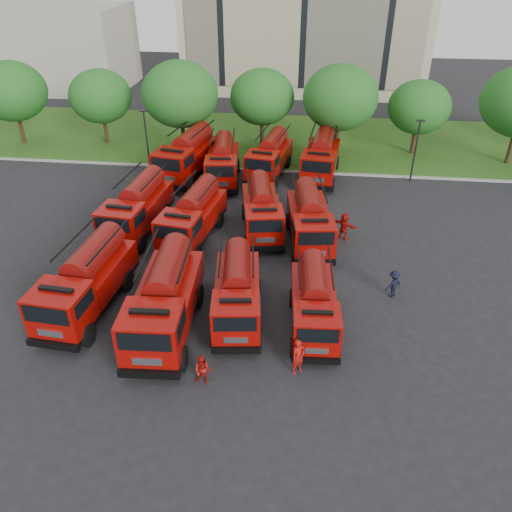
{
  "coord_description": "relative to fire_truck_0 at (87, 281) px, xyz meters",
  "views": [
    {
      "loc": [
        3.8,
        -21.99,
        16.73
      ],
      "look_at": [
        1.07,
        1.44,
        1.8
      ],
      "focal_mm": 35.0,
      "sensor_mm": 36.0,
      "label": 1
    }
  ],
  "objects": [
    {
      "name": "ground",
      "position": [
        7.46,
        1.87,
        -1.74
      ],
      "size": [
        140.0,
        140.0,
        0.0
      ],
      "primitive_type": "plane",
      "color": "black",
      "rests_on": "ground"
    },
    {
      "name": "lawn",
      "position": [
        7.46,
        27.87,
        -1.68
      ],
      "size": [
        70.0,
        16.0,
        0.12
      ],
      "primitive_type": "cube",
      "color": "#224B14",
      "rests_on": "ground"
    },
    {
      "name": "curb",
      "position": [
        7.46,
        19.77,
        -1.67
      ],
      "size": [
        70.0,
        0.3,
        0.14
      ],
      "primitive_type": "cube",
      "color": "gray",
      "rests_on": "ground"
    },
    {
      "name": "side_building",
      "position": [
        -22.54,
        45.87,
        3.26
      ],
      "size": [
        18.0,
        12.0,
        10.0
      ],
      "primitive_type": "cube",
      "color": "#9D968B",
      "rests_on": "ground"
    },
    {
      "name": "tree_0",
      "position": [
        -16.54,
        23.87,
        3.28
      ],
      "size": [
        6.3,
        6.3,
        7.7
      ],
      "color": "#382314",
      "rests_on": "ground"
    },
    {
      "name": "tree_1",
      "position": [
        -8.54,
        24.87,
        2.81
      ],
      "size": [
        5.71,
        5.71,
        6.98
      ],
      "color": "#382314",
      "rests_on": "ground"
    },
    {
      "name": "tree_2",
      "position": [
        -0.54,
        23.37,
        3.62
      ],
      "size": [
        6.72,
        6.72,
        8.22
      ],
      "color": "#382314",
      "rests_on": "ground"
    },
    {
      "name": "tree_3",
      "position": [
        6.46,
        25.87,
        2.94
      ],
      "size": [
        5.88,
        5.88,
        7.19
      ],
      "color": "#382314",
      "rests_on": "ground"
    },
    {
      "name": "tree_4",
      "position": [
        13.46,
        24.37,
        3.48
      ],
      "size": [
        6.55,
        6.55,
        8.01
      ],
      "color": "#382314",
      "rests_on": "ground"
    },
    {
      "name": "tree_5",
      "position": [
        20.46,
        25.37,
        2.61
      ],
      "size": [
        5.46,
        5.46,
        6.68
      ],
      "color": "#382314",
      "rests_on": "ground"
    },
    {
      "name": "lamp_post_0",
      "position": [
        -2.54,
        19.07,
        1.16
      ],
      "size": [
        0.6,
        0.25,
        5.11
      ],
      "color": "black",
      "rests_on": "ground"
    },
    {
      "name": "lamp_post_1",
      "position": [
        19.46,
        19.07,
        1.16
      ],
      "size": [
        0.6,
        0.25,
        5.11
      ],
      "color": "black",
      "rests_on": "ground"
    },
    {
      "name": "fire_truck_0",
      "position": [
        0.0,
        0.0,
        0.0
      ],
      "size": [
        3.26,
        7.78,
        3.46
      ],
      "rotation": [
        0.0,
        0.0,
        -0.08
      ],
      "color": "black",
      "rests_on": "ground"
    },
    {
      "name": "fire_truck_1",
      "position": [
        4.52,
        -1.16,
        0.07
      ],
      "size": [
        3.25,
        8.02,
        3.59
      ],
      "rotation": [
        0.0,
        0.0,
        0.06
      ],
      "color": "black",
      "rests_on": "ground"
    },
    {
      "name": "fire_truck_2",
      "position": [
        7.9,
        0.25,
        -0.21
      ],
      "size": [
        3.12,
        6.9,
        3.03
      ],
      "rotation": [
        0.0,
        0.0,
        0.13
      ],
      "color": "black",
      "rests_on": "ground"
    },
    {
      "name": "fire_truck_3",
      "position": [
        11.84,
        -0.11,
        -0.29
      ],
      "size": [
        2.66,
        6.47,
        2.89
      ],
      "rotation": [
        0.0,
        0.0,
        0.06
      ],
      "color": "black",
      "rests_on": "ground"
    },
    {
      "name": "fire_truck_4",
      "position": [
        -0.06,
        8.61,
        -0.03
      ],
      "size": [
        3.23,
        7.65,
        3.39
      ],
      "rotation": [
        0.0,
        0.0,
        -0.09
      ],
      "color": "black",
      "rests_on": "ground"
    },
    {
      "name": "fire_truck_5",
      "position": [
        3.85,
        7.99,
        -0.09
      ],
      "size": [
        3.44,
        7.45,
        3.27
      ],
      "rotation": [
        0.0,
        0.0,
        -0.14
      ],
      "color": "black",
      "rests_on": "ground"
    },
    {
      "name": "fire_truck_6",
      "position": [
        8.2,
        9.5,
        -0.16
      ],
      "size": [
        3.54,
        7.22,
        3.15
      ],
      "rotation": [
        0.0,
        0.0,
        0.18
      ],
      "color": "black",
      "rests_on": "ground"
    },
    {
      "name": "fire_truck_7",
      "position": [
        11.39,
        8.38,
        -0.11
      ],
      "size": [
        3.36,
        7.37,
        3.24
      ],
      "rotation": [
        0.0,
        0.0,
        0.13
      ],
      "color": "black",
      "rests_on": "ground"
    },
    {
      "name": "fire_truck_8",
      "position": [
        1.1,
        18.09,
        0.09
      ],
      "size": [
        4.14,
        8.35,
        3.64
      ],
      "rotation": [
        0.0,
        0.0,
        -0.18
      ],
      "color": "black",
      "rests_on": "ground"
    },
    {
      "name": "fire_truck_9",
      "position": [
        4.14,
        17.49,
        -0.11
      ],
      "size": [
        3.3,
        7.35,
        3.24
      ],
      "rotation": [
        0.0,
        0.0,
        0.12
      ],
      "color": "black",
      "rests_on": "ground"
    },
    {
      "name": "fire_truck_10",
      "position": [
        7.83,
        19.07,
        -0.11
      ],
      "size": [
        3.59,
        7.43,
        3.24
      ],
      "rotation": [
        0.0,
        0.0,
        -0.17
      ],
      "color": "black",
      "rests_on": "ground"
    },
    {
      "name": "fire_truck_11",
      "position": [
        12.05,
        19.14,
        -0.02
      ],
      "size": [
        3.31,
        7.7,
        3.41
      ],
      "rotation": [
        0.0,
        0.0,
        -0.1
      ],
      "color": "black",
      "rests_on": "ground"
    },
    {
      "name": "firefighter_0",
      "position": [
        11.23,
        -3.49,
        -1.74
      ],
      "size": [
        0.83,
        0.81,
        1.85
      ],
      "primitive_type": "imported",
      "rotation": [
        0.0,
        0.0,
        0.71
      ],
      "color": "#96100B",
      "rests_on": "ground"
    },
    {
      "name": "firefighter_1",
      "position": [
        7.09,
        -4.69,
        -1.74
      ],
      "size": [
        0.82,
        0.53,
        1.56
      ],
      "primitive_type": "imported",
      "rotation": [
        0.0,
        0.0,
        -0.16
      ],
      "color": "#96100B",
      "rests_on": "ground"
    },
    {
      "name": "firefighter_2",
      "position": [
        12.86,
        -0.13,
        -1.74
      ],
      "size": [
        0.65,
        0.98,
        1.56
      ],
      "primitive_type": "imported",
      "rotation": [
        0.0,
        0.0,
        1.72
      ],
      "color": "#96100B",
      "rests_on": "ground"
    },
    {
      "name": "firefighter_3",
      "position": [
        16.17,
        2.88,
        -1.74
      ],
      "size": [
        1.17,
        1.09,
        1.63
      ],
      "primitive_type": "imported",
      "rotation": [
        0.0,
        0.0,
        3.82
      ],
      "color": "black",
      "rests_on": "ground"
    },
    {
      "name": "firefighter_4",
      "position": [
        3.46,
        1.47,
        -1.74
      ],
      "size": [
        0.97,
        1.09,
        1.88
      ],
      "primitive_type": "imported",
      "rotation": [
        0.0,
        0.0,
        2.07
      ],
      "color": "black",
      "rests_on": "ground"
    },
    {
      "name": "firefighter_5",
      "position": [
        13.69,
        8.98,
        -1.74
      ],
      "size": [
        1.85,
        1.57,
        1.86
      ],
      "primitive_type": "imported",
      "rotation": [
        0.0,
        0.0,
        2.56
      ],
      "color": "#96100B",
      "rests_on": "ground"
    }
  ]
}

